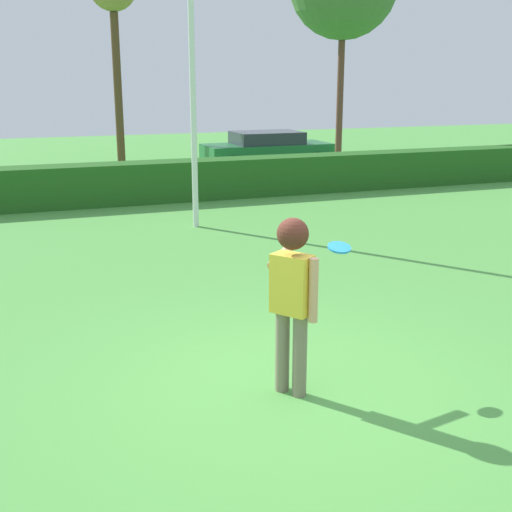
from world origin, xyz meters
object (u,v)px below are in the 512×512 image
at_px(lamppost, 192,49).
at_px(frisbee, 339,248).
at_px(parked_car_green, 267,149).
at_px(person, 293,287).

bearing_deg(lamppost, frisbee, -93.34).
relative_size(lamppost, parked_car_green, 1.53).
bearing_deg(parked_car_green, lamppost, -120.48).
bearing_deg(lamppost, parked_car_green, 59.52).
distance_m(frisbee, parked_car_green, 15.76).
relative_size(person, lamppost, 0.27).
xyz_separation_m(frisbee, parked_car_green, (4.93, 14.96, -0.67)).
bearing_deg(frisbee, parked_car_green, 71.74).
xyz_separation_m(person, frisbee, (0.64, 0.31, 0.25)).
bearing_deg(person, parked_car_green, 69.93).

